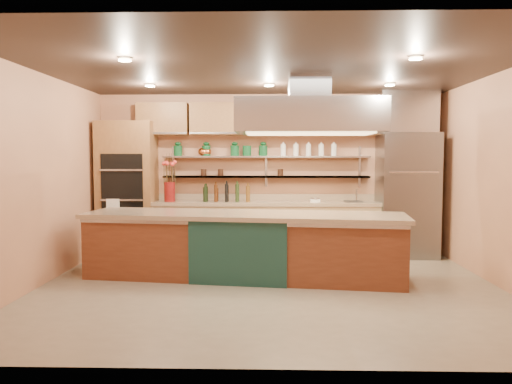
{
  "coord_description": "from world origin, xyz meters",
  "views": [
    {
      "loc": [
        -0.0,
        -6.37,
        1.69
      ],
      "look_at": [
        -0.19,
        1.0,
        1.18
      ],
      "focal_mm": 35.0,
      "sensor_mm": 36.0,
      "label": 1
    }
  ],
  "objects_px": {
    "flower_vase": "(170,192)",
    "kitchen_scale": "(315,199)",
    "green_canister": "(247,151)",
    "copper_kettle": "(203,152)",
    "refrigerator": "(407,195)",
    "island": "(244,245)"
  },
  "relations": [
    {
      "from": "island",
      "to": "copper_kettle",
      "type": "relative_size",
      "value": 23.85
    },
    {
      "from": "kitchen_scale",
      "to": "flower_vase",
      "type": "bearing_deg",
      "value": 178.85
    },
    {
      "from": "island",
      "to": "kitchen_scale",
      "type": "bearing_deg",
      "value": 62.09
    },
    {
      "from": "refrigerator",
      "to": "flower_vase",
      "type": "xyz_separation_m",
      "value": [
        -4.06,
        0.01,
        0.05
      ]
    },
    {
      "from": "island",
      "to": "flower_vase",
      "type": "height_order",
      "value": "flower_vase"
    },
    {
      "from": "flower_vase",
      "to": "green_canister",
      "type": "xyz_separation_m",
      "value": [
        1.32,
        0.22,
        0.71
      ]
    },
    {
      "from": "flower_vase",
      "to": "green_canister",
      "type": "relative_size",
      "value": 1.88
    },
    {
      "from": "refrigerator",
      "to": "copper_kettle",
      "type": "distance_m",
      "value": 3.59
    },
    {
      "from": "refrigerator",
      "to": "green_canister",
      "type": "xyz_separation_m",
      "value": [
        -2.74,
        0.23,
        0.75
      ]
    },
    {
      "from": "flower_vase",
      "to": "green_canister",
      "type": "height_order",
      "value": "green_canister"
    },
    {
      "from": "green_canister",
      "to": "island",
      "type": "bearing_deg",
      "value": -88.97
    },
    {
      "from": "refrigerator",
      "to": "copper_kettle",
      "type": "xyz_separation_m",
      "value": [
        -3.51,
        0.23,
        0.74
      ]
    },
    {
      "from": "copper_kettle",
      "to": "refrigerator",
      "type": "bearing_deg",
      "value": -3.75
    },
    {
      "from": "kitchen_scale",
      "to": "green_canister",
      "type": "distance_m",
      "value": 1.46
    },
    {
      "from": "island",
      "to": "flower_vase",
      "type": "distance_m",
      "value": 2.2
    },
    {
      "from": "island",
      "to": "refrigerator",
      "type": "bearing_deg",
      "value": 38.1
    },
    {
      "from": "flower_vase",
      "to": "copper_kettle",
      "type": "relative_size",
      "value": 1.83
    },
    {
      "from": "copper_kettle",
      "to": "green_canister",
      "type": "bearing_deg",
      "value": 0.0
    },
    {
      "from": "island",
      "to": "kitchen_scale",
      "type": "xyz_separation_m",
      "value": [
        1.14,
        1.61,
        0.52
      ]
    },
    {
      "from": "flower_vase",
      "to": "kitchen_scale",
      "type": "relative_size",
      "value": 2.1
    },
    {
      "from": "kitchen_scale",
      "to": "copper_kettle",
      "type": "relative_size",
      "value": 0.87
    },
    {
      "from": "island",
      "to": "flower_vase",
      "type": "relative_size",
      "value": 13.07
    }
  ]
}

